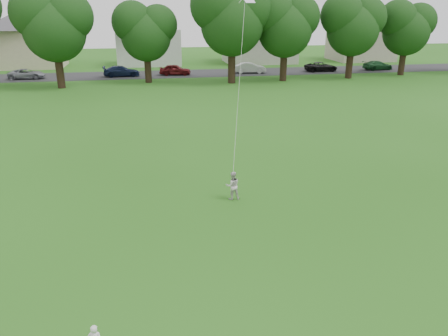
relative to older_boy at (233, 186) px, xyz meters
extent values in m
plane|color=#225513|center=(-2.56, -4.33, -0.62)|extent=(160.00, 160.00, 0.00)
cube|color=#2D2D30|center=(-2.56, 37.67, -0.61)|extent=(90.00, 7.00, 0.01)
imported|color=beige|center=(0.00, 0.00, 0.00)|extent=(0.62, 0.50, 1.23)
cylinder|color=white|center=(0.40, 0.83, 3.88)|extent=(0.01, 0.01, 7.46)
cylinder|color=black|center=(-11.67, 29.76, 1.25)|extent=(0.76, 0.76, 3.73)
cylinder|color=black|center=(-2.97, 31.70, 1.01)|extent=(0.72, 0.72, 3.25)
cylinder|color=black|center=(5.81, 29.77, 1.42)|extent=(0.79, 0.79, 4.07)
cylinder|color=black|center=(11.72, 30.32, 1.20)|extent=(0.75, 0.75, 3.63)
cylinder|color=black|center=(19.69, 30.78, 1.17)|extent=(0.75, 0.75, 3.57)
cylinder|color=black|center=(27.00, 32.00, 1.05)|extent=(0.73, 0.73, 3.33)
imported|color=gray|center=(-16.53, 36.67, -0.05)|extent=(4.00, 1.88, 1.10)
imported|color=#131D3B|center=(-6.03, 36.67, 0.00)|extent=(4.26, 1.90, 1.21)
imported|color=#5A1214|center=(0.27, 36.67, 0.03)|extent=(3.89, 1.96, 1.27)
imported|color=#B6B6B6|center=(9.47, 36.67, 0.04)|extent=(4.03, 1.83, 1.28)
imported|color=black|center=(18.75, 36.67, -0.03)|extent=(4.17, 2.02, 1.15)
imported|color=#184A23|center=(26.51, 36.67, -0.03)|extent=(4.09, 2.01, 1.14)
cube|color=beige|center=(-18.56, 47.67, 1.84)|extent=(8.97, 6.82, 4.90)
pyramid|color=#4A474C|center=(-18.56, 47.67, 6.98)|extent=(12.94, 12.94, 2.70)
cube|color=silver|center=(-2.56, 47.67, 1.81)|extent=(8.63, 6.43, 4.85)
pyramid|color=#4A474C|center=(-2.56, 47.67, 6.90)|extent=(12.45, 12.45, 2.67)
cube|color=#B5B1A2|center=(13.44, 47.67, 2.23)|extent=(9.80, 7.37, 5.70)
cube|color=#B7AA98|center=(29.44, 47.67, 2.11)|extent=(8.44, 7.31, 5.45)
pyramid|color=#4A474C|center=(29.44, 47.67, 7.83)|extent=(12.18, 12.18, 3.00)
camera|label=1|loc=(-3.35, -16.59, 7.03)|focal=35.00mm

